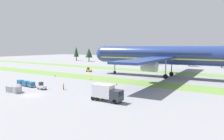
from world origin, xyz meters
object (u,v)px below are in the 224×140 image
object	(u,v)px
cargo_dolly_second	(26,83)
cargo_dolly_lead	(31,84)
cargo_dolly_third	(21,82)
taxiway_marker_2	(55,76)
taxiway_marker_0	(91,79)
uld_container_0	(11,89)
ground_crew_marshaller	(64,86)
taxiway_marker_1	(116,84)
pushback_tractor	(89,70)
catering_truck	(107,92)
uld_container_1	(17,88)
taxiway_marker_3	(55,75)
airliner	(163,55)
baggage_tug	(42,86)
uld_container_2	(16,90)

from	to	relation	value
cargo_dolly_second	cargo_dolly_lead	bearing A→B (deg)	90.00
cargo_dolly_third	taxiway_marker_2	bearing A→B (deg)	-159.36
taxiway_marker_0	uld_container_0	bearing A→B (deg)	-99.31
cargo_dolly_second	taxiway_marker_2	distance (m)	20.55
ground_crew_marshaller	taxiway_marker_1	world-z (taller)	ground_crew_marshaller
taxiway_marker_2	pushback_tractor	bearing A→B (deg)	88.47
catering_truck	taxiway_marker_1	world-z (taller)	catering_truck
taxiway_marker_0	cargo_dolly_third	bearing A→B (deg)	-120.80
ground_crew_marshaller	uld_container_1	world-z (taller)	uld_container_1
uld_container_0	uld_container_1	world-z (taller)	uld_container_1
uld_container_0	taxiway_marker_1	xyz separation A→B (m)	(16.94, 23.59, -0.44)
cargo_dolly_lead	cargo_dolly_third	world-z (taller)	same
pushback_tractor	taxiway_marker_3	xyz separation A→B (m)	(-1.48, -18.92, -0.53)
pushback_tractor	taxiway_marker_0	size ratio (longest dim) A/B	3.93
pushback_tractor	taxiway_marker_1	bearing A→B (deg)	49.19
cargo_dolly_third	catering_truck	distance (m)	33.00
uld_container_0	airliner	bearing A→B (deg)	65.18
baggage_tug	uld_container_2	world-z (taller)	baggage_tug
cargo_dolly_third	uld_container_1	xyz separation A→B (m)	(8.31, -6.47, -0.03)
catering_truck	taxiway_marker_1	distance (m)	19.79
pushback_tractor	uld_container_1	distance (m)	46.47
uld_container_2	taxiway_marker_0	size ratio (longest dim) A/B	2.93
ground_crew_marshaller	cargo_dolly_third	bearing A→B (deg)	-138.86
cargo_dolly_lead	uld_container_1	xyz separation A→B (m)	(2.52, -6.08, -0.03)
baggage_tug	catering_truck	xyz separation A→B (m)	(22.16, -0.69, 1.14)
cargo_dolly_second	catering_truck	size ratio (longest dim) A/B	0.33
uld_container_2	taxiway_marker_2	bearing A→B (deg)	119.86
cargo_dolly_second	uld_container_1	distance (m)	8.29
airliner	uld_container_1	xyz separation A→B (m)	(-20.97, -46.90, -7.50)
pushback_tractor	taxiway_marker_2	bearing A→B (deg)	-5.51
uld_container_1	taxiway_marker_2	xyz separation A→B (m)	(-13.89, 24.99, -0.64)
cargo_dolly_third	pushback_tractor	xyz separation A→B (m)	(-5.06, 38.04, -0.10)
airliner	baggage_tug	xyz separation A→B (m)	(-18.48, -41.16, -7.58)
catering_truck	uld_container_2	size ratio (longest dim) A/B	3.49
cargo_dolly_second	uld_container_2	bearing A→B (deg)	45.75
ground_crew_marshaller	taxiway_marker_3	size ratio (longest dim) A/B	3.05
taxiway_marker_2	cargo_dolly_second	bearing A→B (deg)	-65.64
uld_container_0	cargo_dolly_second	bearing A→B (deg)	120.72
cargo_dolly_second	cargo_dolly_third	xyz separation A→B (m)	(-2.89, 0.20, 0.00)
cargo_dolly_second	pushback_tractor	world-z (taller)	pushback_tractor
uld_container_1	taxiway_marker_3	distance (m)	29.59
airliner	uld_container_1	bearing A→B (deg)	151.92
catering_truck	uld_container_0	world-z (taller)	catering_truck
cargo_dolly_third	uld_container_1	size ratio (longest dim) A/B	1.15
uld_container_1	taxiway_marker_0	distance (m)	26.06
uld_container_0	uld_container_2	distance (m)	2.04
cargo_dolly_third	uld_container_2	bearing A→B (deg)	55.70
taxiway_marker_0	taxiway_marker_3	size ratio (longest dim) A/B	1.20
catering_truck	taxiway_marker_0	bearing A→B (deg)	-134.95
cargo_dolly_third	taxiway_marker_3	xyz separation A→B (m)	(-6.54, 19.12, -0.63)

